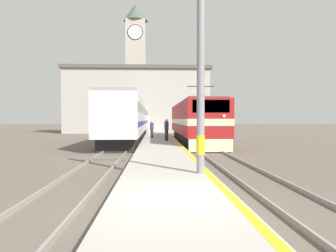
{
  "coord_description": "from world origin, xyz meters",
  "views": [
    {
      "loc": [
        -0.42,
        -7.25,
        2.15
      ],
      "look_at": [
        0.93,
        24.74,
        1.46
      ],
      "focal_mm": 35.0,
      "sensor_mm": 36.0,
      "label": 1
    }
  ],
  "objects_px": {
    "locomotive_train": "(193,122)",
    "second_waiting_passenger": "(167,129)",
    "person_on_platform": "(152,129)",
    "clock_tower": "(136,63)",
    "passenger_train": "(133,119)",
    "catenary_mast": "(203,58)"
  },
  "relations": [
    {
      "from": "person_on_platform",
      "to": "clock_tower",
      "type": "height_order",
      "value": "clock_tower"
    },
    {
      "from": "second_waiting_passenger",
      "to": "clock_tower",
      "type": "relative_size",
      "value": 0.07
    },
    {
      "from": "person_on_platform",
      "to": "clock_tower",
      "type": "distance_m",
      "value": 36.27
    },
    {
      "from": "passenger_train",
      "to": "locomotive_train",
      "type": "bearing_deg",
      "value": -55.81
    },
    {
      "from": "catenary_mast",
      "to": "passenger_train",
      "type": "bearing_deg",
      "value": 98.27
    },
    {
      "from": "locomotive_train",
      "to": "passenger_train",
      "type": "distance_m",
      "value": 10.63
    },
    {
      "from": "locomotive_train",
      "to": "catenary_mast",
      "type": "distance_m",
      "value": 19.06
    },
    {
      "from": "locomotive_train",
      "to": "second_waiting_passenger",
      "type": "relative_size",
      "value": 10.39
    },
    {
      "from": "catenary_mast",
      "to": "second_waiting_passenger",
      "type": "distance_m",
      "value": 15.95
    },
    {
      "from": "second_waiting_passenger",
      "to": "clock_tower",
      "type": "bearing_deg",
      "value": 96.81
    },
    {
      "from": "locomotive_train",
      "to": "person_on_platform",
      "type": "height_order",
      "value": "locomotive_train"
    },
    {
      "from": "locomotive_train",
      "to": "person_on_platform",
      "type": "xyz_separation_m",
      "value": [
        -3.73,
        1.09,
        -0.64
      ]
    },
    {
      "from": "person_on_platform",
      "to": "locomotive_train",
      "type": "bearing_deg",
      "value": -16.27
    },
    {
      "from": "catenary_mast",
      "to": "person_on_platform",
      "type": "bearing_deg",
      "value": 95.09
    },
    {
      "from": "passenger_train",
      "to": "person_on_platform",
      "type": "bearing_deg",
      "value": -73.78
    },
    {
      "from": "catenary_mast",
      "to": "person_on_platform",
      "type": "height_order",
      "value": "catenary_mast"
    },
    {
      "from": "second_waiting_passenger",
      "to": "person_on_platform",
      "type": "bearing_deg",
      "value": 105.82
    },
    {
      "from": "passenger_train",
      "to": "second_waiting_passenger",
      "type": "bearing_deg",
      "value": -73.92
    },
    {
      "from": "person_on_platform",
      "to": "clock_tower",
      "type": "relative_size",
      "value": 0.06
    },
    {
      "from": "locomotive_train",
      "to": "passenger_train",
      "type": "bearing_deg",
      "value": 124.19
    },
    {
      "from": "passenger_train",
      "to": "catenary_mast",
      "type": "height_order",
      "value": "catenary_mast"
    },
    {
      "from": "locomotive_train",
      "to": "catenary_mast",
      "type": "relative_size",
      "value": 2.49
    }
  ]
}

